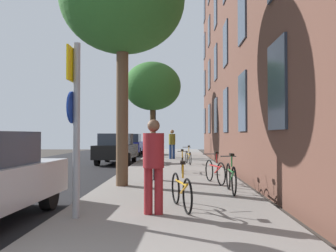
# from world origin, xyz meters

# --- Properties ---
(ground_plane) EXTENTS (41.80, 41.80, 0.00)m
(ground_plane) POSITION_xyz_m (-2.40, 15.00, 0.00)
(ground_plane) COLOR #332D28
(road_asphalt) EXTENTS (7.00, 38.00, 0.01)m
(road_asphalt) POSITION_xyz_m (-4.50, 15.00, 0.01)
(road_asphalt) COLOR black
(road_asphalt) RESTS_ON ground
(sidewalk) EXTENTS (4.20, 38.00, 0.12)m
(sidewalk) POSITION_xyz_m (1.10, 15.00, 0.06)
(sidewalk) COLOR gray
(sidewalk) RESTS_ON ground
(sign_post) EXTENTS (0.15, 0.60, 3.07)m
(sign_post) POSITION_xyz_m (-0.58, 4.45, 1.91)
(sign_post) COLOR gray
(sign_post) RESTS_ON sidewalk
(traffic_light) EXTENTS (0.43, 0.24, 3.93)m
(traffic_light) POSITION_xyz_m (-0.53, 24.37, 2.80)
(traffic_light) COLOR black
(traffic_light) RESTS_ON sidewalk
(tree_near) EXTENTS (3.59, 3.59, 6.86)m
(tree_near) POSITION_xyz_m (-0.36, 8.38, 5.41)
(tree_near) COLOR brown
(tree_near) RESTS_ON sidewalk
(tree_far) EXTENTS (3.77, 3.77, 6.26)m
(tree_far) POSITION_xyz_m (-0.44, 21.69, 4.76)
(tree_far) COLOR #4C3823
(tree_far) RESTS_ON sidewalk
(bicycle_0) EXTENTS (0.52, 1.61, 0.95)m
(bicycle_0) POSITION_xyz_m (1.29, 5.26, 0.49)
(bicycle_0) COLOR black
(bicycle_0) RESTS_ON sidewalk
(bicycle_1) EXTENTS (0.42, 1.70, 0.99)m
(bicycle_1) POSITION_xyz_m (2.56, 7.25, 0.51)
(bicycle_1) COLOR black
(bicycle_1) RESTS_ON sidewalk
(bicycle_2) EXTENTS (0.56, 1.63, 0.96)m
(bicycle_2) POSITION_xyz_m (2.34, 8.92, 0.49)
(bicycle_2) COLOR black
(bicycle_2) RESTS_ON sidewalk
(bicycle_3) EXTENTS (0.42, 1.57, 0.89)m
(bicycle_3) POSITION_xyz_m (1.41, 12.05, 0.46)
(bicycle_3) COLOR black
(bicycle_3) RESTS_ON sidewalk
(bicycle_4) EXTENTS (0.42, 1.69, 0.92)m
(bicycle_4) POSITION_xyz_m (1.76, 15.79, 0.48)
(bicycle_4) COLOR black
(bicycle_4) RESTS_ON sidewalk
(pedestrian_0) EXTENTS (0.48, 0.48, 1.73)m
(pedestrian_0) POSITION_xyz_m (0.78, 4.78, 1.11)
(pedestrian_0) COLOR maroon
(pedestrian_0) RESTS_ON sidewalk
(pedestrian_1) EXTENTS (0.49, 0.49, 1.58)m
(pedestrian_1) POSITION_xyz_m (0.42, 9.70, 1.02)
(pedestrian_1) COLOR #26262D
(pedestrian_1) RESTS_ON sidewalk
(pedestrian_2) EXTENTS (0.45, 0.45, 1.75)m
(pedestrian_2) POSITION_xyz_m (0.90, 19.63, 1.12)
(pedestrian_2) COLOR navy
(pedestrian_2) RESTS_ON sidewalk
(car_1) EXTENTS (1.90, 4.10, 1.62)m
(car_1) POSITION_xyz_m (-2.05, 17.33, 0.84)
(car_1) COLOR black
(car_1) RESTS_ON road_asphalt
(car_2) EXTENTS (1.80, 4.00, 1.62)m
(car_2) POSITION_xyz_m (-2.35, 25.14, 0.84)
(car_2) COLOR navy
(car_2) RESTS_ON road_asphalt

